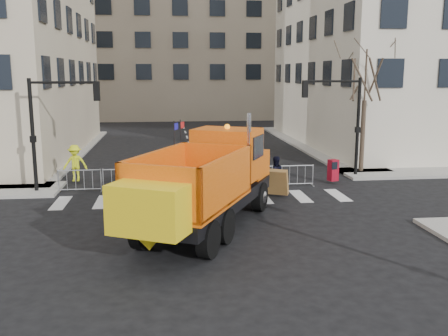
{
  "coord_description": "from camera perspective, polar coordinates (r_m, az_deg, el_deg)",
  "views": [
    {
      "loc": [
        -1.81,
        -16.43,
        5.6
      ],
      "look_at": [
        0.38,
        2.5,
        1.98
      ],
      "focal_mm": 40.0,
      "sensor_mm": 36.0,
      "label": 1
    }
  ],
  "objects": [
    {
      "name": "cop_a",
      "position": [
        23.0,
        -0.24,
        -1.12
      ],
      "size": [
        0.76,
        0.66,
        1.75
      ],
      "primitive_type": "imported",
      "rotation": [
        0.0,
        0.0,
        3.6
      ],
      "color": "black",
      "rests_on": "ground"
    },
    {
      "name": "ground",
      "position": [
        17.45,
        -0.31,
        -7.98
      ],
      "size": [
        120.0,
        120.0,
        0.0
      ],
      "primitive_type": "plane",
      "color": "black",
      "rests_on": "ground"
    },
    {
      "name": "worker",
      "position": [
        26.65,
        -16.65,
        0.54
      ],
      "size": [
        1.25,
        0.76,
        1.88
      ],
      "primitive_type": "imported",
      "rotation": [
        0.0,
        0.0,
        -0.05
      ],
      "color": "#CFDC19",
      "rests_on": "sidewalk_back"
    },
    {
      "name": "cop_b",
      "position": [
        23.79,
        5.86,
        -0.75
      ],
      "size": [
        0.96,
        0.81,
        1.77
      ],
      "primitive_type": "imported",
      "rotation": [
        0.0,
        0.0,
        3.31
      ],
      "color": "black",
      "rests_on": "ground"
    },
    {
      "name": "street_tree",
      "position": [
        29.15,
        15.71,
        6.71
      ],
      "size": [
        3.0,
        3.0,
        7.5
      ],
      "primitive_type": null,
      "color": "#382B21",
      "rests_on": "ground"
    },
    {
      "name": "cop_c",
      "position": [
        24.05,
        4.15,
        -0.32
      ],
      "size": [
        0.93,
        1.27,
        1.99
      ],
      "primitive_type": "imported",
      "rotation": [
        0.0,
        0.0,
        4.28
      ],
      "color": "black",
      "rests_on": "ground"
    },
    {
      "name": "crowd_barriers",
      "position": [
        24.57,
        -4.0,
        -1.14
      ],
      "size": [
        12.6,
        0.6,
        1.1
      ],
      "primitive_type": null,
      "color": "#9EA0A5",
      "rests_on": "ground"
    },
    {
      "name": "sidewalk_back",
      "position": [
        25.6,
        -2.4,
        -1.73
      ],
      "size": [
        64.0,
        5.0,
        0.15
      ],
      "primitive_type": "cube",
      "color": "gray",
      "rests_on": "ground"
    },
    {
      "name": "building_far",
      "position": [
        68.75,
        -5.27,
        16.04
      ],
      "size": [
        30.0,
        18.0,
        24.0
      ],
      "primitive_type": "cube",
      "color": "gray",
      "rests_on": "ground"
    },
    {
      "name": "traffic_light_left",
      "position": [
        24.89,
        -21.0,
        3.34
      ],
      "size": [
        0.18,
        0.18,
        5.4
      ],
      "primitive_type": "cylinder",
      "color": "black",
      "rests_on": "ground"
    },
    {
      "name": "newspaper_box",
      "position": [
        26.31,
        12.36,
        -0.24
      ],
      "size": [
        0.56,
        0.52,
        1.1
      ],
      "primitive_type": "cube",
      "rotation": [
        0.0,
        0.0,
        0.33
      ],
      "color": "maroon",
      "rests_on": "sidewalk_back"
    },
    {
      "name": "traffic_light_right",
      "position": [
        28.05,
        15.04,
        4.44
      ],
      "size": [
        0.18,
        0.18,
        5.4
      ],
      "primitive_type": "cylinder",
      "color": "black",
      "rests_on": "ground"
    },
    {
      "name": "plow_truck",
      "position": [
        17.86,
        -2.15,
        -1.38
      ],
      "size": [
        7.35,
        10.88,
        4.17
      ],
      "rotation": [
        0.0,
        0.0,
        1.11
      ],
      "color": "black",
      "rests_on": "ground"
    }
  ]
}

